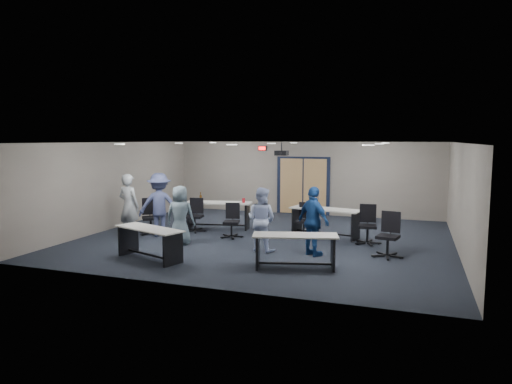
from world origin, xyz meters
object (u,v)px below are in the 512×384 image
(table_back_right, at_px, (325,218))
(person_back, at_px, (159,205))
(table_front_right, at_px, (295,245))
(chair_back_b, at_px, (232,221))
(chair_loose_left, at_px, (151,216))
(person_navy, at_px, (314,221))
(chair_back_c, at_px, (304,220))
(chair_loose_right, at_px, (388,235))
(chair_back_d, at_px, (368,225))
(person_plaid, at_px, (180,215))
(table_back_left, at_px, (219,210))
(chair_back_a, at_px, (195,215))
(person_gray, at_px, (129,206))
(person_lightblue, at_px, (261,219))
(table_front_left, at_px, (150,238))

(table_back_right, relative_size, person_back, 1.16)
(table_front_right, height_order, chair_back_b, chair_back_b)
(chair_loose_left, height_order, person_back, person_back)
(chair_loose_left, bearing_deg, table_front_right, -60.16)
(chair_loose_left, xyz_separation_m, person_navy, (5.06, -0.87, 0.31))
(chair_back_c, distance_m, chair_loose_right, 2.91)
(chair_loose_right, height_order, person_back, person_back)
(chair_back_d, relative_size, person_plaid, 0.67)
(table_back_left, bearing_deg, chair_back_a, -134.14)
(chair_back_a, bearing_deg, chair_back_d, -9.95)
(person_navy, bearing_deg, person_gray, 32.70)
(table_front_right, xyz_separation_m, person_gray, (-5.20, 1.42, 0.41))
(chair_back_b, relative_size, chair_loose_right, 0.91)
(table_back_left, height_order, person_lightblue, person_lightblue)
(chair_back_a, relative_size, chair_loose_right, 0.94)
(chair_back_d, height_order, person_lightblue, person_lightblue)
(person_plaid, relative_size, person_back, 0.86)
(chair_loose_right, distance_m, person_plaid, 5.31)
(person_navy, bearing_deg, person_plaid, 35.26)
(table_back_left, distance_m, table_back_right, 3.40)
(chair_loose_right, xyz_separation_m, person_plaid, (-5.29, -0.43, 0.25))
(table_front_left, distance_m, person_lightblue, 2.76)
(chair_loose_right, distance_m, person_gray, 7.06)
(person_plaid, height_order, person_navy, person_navy)
(chair_back_a, height_order, person_back, person_back)
(chair_back_b, bearing_deg, table_front_left, -120.15)
(person_gray, height_order, person_navy, person_gray)
(person_gray, bearing_deg, table_back_left, -123.49)
(chair_back_b, height_order, chair_loose_right, chair_loose_right)
(chair_loose_right, distance_m, person_navy, 1.78)
(chair_loose_left, height_order, person_gray, person_gray)
(table_front_right, distance_m, chair_back_b, 3.47)
(chair_back_d, bearing_deg, chair_loose_left, -178.97)
(chair_back_a, bearing_deg, table_front_left, -92.35)
(table_front_right, relative_size, person_navy, 1.15)
(table_back_right, bearing_deg, person_gray, -147.27)
(table_front_right, xyz_separation_m, person_navy, (0.14, 1.20, 0.33))
(table_front_right, distance_m, table_back_right, 3.41)
(chair_back_d, bearing_deg, person_back, -177.05)
(chair_back_b, relative_size, person_back, 0.53)
(chair_back_d, relative_size, person_back, 0.57)
(table_front_left, bearing_deg, table_back_left, 108.98)
(chair_back_a, relative_size, chair_back_b, 1.04)
(chair_back_a, xyz_separation_m, chair_loose_left, (-1.07, -0.75, 0.02))
(table_back_left, relative_size, chair_back_c, 2.21)
(table_back_left, bearing_deg, person_plaid, -102.27)
(table_back_left, xyz_separation_m, chair_back_b, (0.90, -1.12, -0.09))
(chair_back_d, bearing_deg, chair_back_b, -179.40)
(table_back_right, xyz_separation_m, person_navy, (0.12, -2.20, 0.28))
(table_back_left, relative_size, person_lightblue, 1.34)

